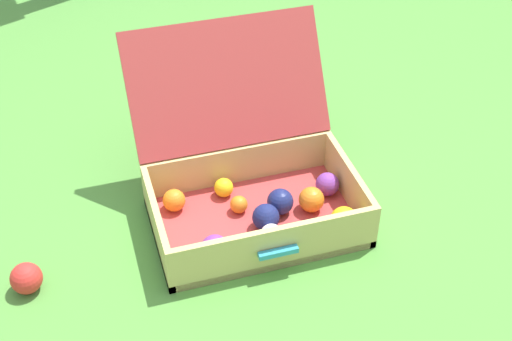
% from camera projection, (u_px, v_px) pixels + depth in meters
% --- Properties ---
extents(ground_plane, '(16.00, 16.00, 0.00)m').
position_uv_depth(ground_plane, '(274.00, 209.00, 2.12)').
color(ground_plane, '#4C8C38').
extents(open_suitcase, '(0.60, 0.62, 0.48)m').
position_uv_depth(open_suitcase, '(252.00, 182.00, 2.05)').
color(open_suitcase, '#B23838').
rests_on(open_suitcase, ground).
extents(stray_ball_on_grass, '(0.08, 0.08, 0.08)m').
position_uv_depth(stray_ball_on_grass, '(26.00, 278.00, 1.84)').
color(stray_ball_on_grass, red).
rests_on(stray_ball_on_grass, ground).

